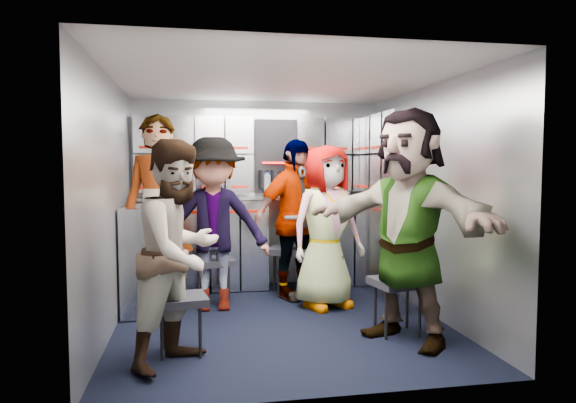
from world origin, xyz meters
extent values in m
plane|color=black|center=(0.00, 0.00, 0.00)|extent=(3.00, 3.00, 0.00)
cube|color=#8F959C|center=(0.00, 1.50, 1.05)|extent=(2.80, 0.04, 2.10)
cube|color=#8F959C|center=(-1.40, 0.00, 1.05)|extent=(0.04, 3.00, 2.10)
cube|color=#8F959C|center=(1.40, 0.00, 1.05)|extent=(0.04, 3.00, 2.10)
cube|color=silver|center=(0.00, 0.00, 2.10)|extent=(2.80, 3.00, 0.02)
cube|color=#969AA5|center=(0.00, 1.29, 0.49)|extent=(2.68, 0.38, 0.99)
cube|color=#969AA5|center=(-1.19, 0.56, 0.49)|extent=(0.38, 0.76, 0.99)
cube|color=silver|center=(0.00, 1.29, 1.01)|extent=(2.68, 0.42, 0.03)
cube|color=#969AA5|center=(0.00, 1.35, 1.49)|extent=(2.68, 0.28, 0.82)
cube|color=#969AA5|center=(1.25, 0.70, 1.49)|extent=(0.28, 1.00, 0.82)
cube|color=#969AA5|center=(1.25, 0.60, 0.50)|extent=(0.28, 1.20, 1.00)
cube|color=#971205|center=(0.00, 1.09, 0.88)|extent=(2.60, 0.02, 0.03)
cube|color=black|center=(-0.83, -0.62, 0.40)|extent=(0.41, 0.39, 0.06)
cylinder|color=black|center=(-0.97, -0.74, 0.19)|extent=(0.02, 0.02, 0.38)
cylinder|color=black|center=(-0.70, -0.74, 0.19)|extent=(0.02, 0.02, 0.38)
cylinder|color=black|center=(-0.97, -0.51, 0.19)|extent=(0.02, 0.02, 0.38)
cylinder|color=black|center=(-0.70, -0.51, 0.19)|extent=(0.02, 0.02, 0.38)
cube|color=black|center=(-0.56, 0.69, 0.42)|extent=(0.44, 0.42, 0.06)
cylinder|color=black|center=(-0.70, 0.57, 0.20)|extent=(0.02, 0.02, 0.40)
cylinder|color=black|center=(-0.41, 0.57, 0.20)|extent=(0.02, 0.02, 0.40)
cylinder|color=black|center=(-0.70, 0.81, 0.20)|extent=(0.02, 0.02, 0.40)
cylinder|color=black|center=(-0.41, 0.81, 0.20)|extent=(0.02, 0.02, 0.40)
cube|color=black|center=(0.52, 0.58, 0.47)|extent=(0.51, 0.50, 0.07)
cylinder|color=black|center=(0.36, 0.45, 0.22)|extent=(0.03, 0.03, 0.45)
cylinder|color=black|center=(0.67, 0.45, 0.22)|extent=(0.03, 0.03, 0.45)
cylinder|color=black|center=(0.36, 0.72, 0.22)|extent=(0.03, 0.03, 0.45)
cylinder|color=black|center=(0.67, 0.72, 0.22)|extent=(0.03, 0.03, 0.45)
cube|color=black|center=(0.28, 0.98, 0.47)|extent=(0.54, 0.52, 0.07)
cylinder|color=black|center=(0.12, 0.84, 0.22)|extent=(0.03, 0.03, 0.44)
cylinder|color=black|center=(0.43, 0.84, 0.22)|extent=(0.03, 0.03, 0.44)
cylinder|color=black|center=(0.12, 1.11, 0.22)|extent=(0.03, 0.03, 0.44)
cylinder|color=black|center=(0.43, 1.11, 0.22)|extent=(0.03, 0.03, 0.44)
cube|color=black|center=(0.88, -0.48, 0.42)|extent=(0.44, 0.43, 0.06)
cylinder|color=black|center=(0.74, -0.61, 0.20)|extent=(0.02, 0.02, 0.40)
cylinder|color=black|center=(1.03, -0.61, 0.20)|extent=(0.02, 0.02, 0.40)
cylinder|color=black|center=(0.74, -0.36, 0.20)|extent=(0.02, 0.02, 0.40)
cylinder|color=black|center=(1.03, -0.36, 0.20)|extent=(0.02, 0.02, 0.40)
imported|color=black|center=(-1.05, 0.47, 0.92)|extent=(0.76, 0.60, 1.84)
imported|color=black|center=(-0.83, -0.80, 0.77)|extent=(0.93, 0.95, 1.55)
imported|color=black|center=(-0.56, 0.51, 0.82)|extent=(1.09, 0.66, 1.63)
imported|color=black|center=(0.52, 0.40, 0.78)|extent=(0.88, 0.72, 1.56)
imported|color=black|center=(0.28, 0.80, 0.82)|extent=(1.04, 0.80, 1.64)
imported|color=black|center=(0.88, -0.66, 0.91)|extent=(1.35, 1.71, 1.82)
cylinder|color=white|center=(-0.73, 1.24, 1.16)|extent=(0.07, 0.07, 0.25)
cylinder|color=white|center=(0.06, 1.24, 1.15)|extent=(0.07, 0.07, 0.24)
cylinder|color=white|center=(0.33, 1.24, 1.15)|extent=(0.06, 0.06, 0.24)
cylinder|color=tan|center=(-1.09, 1.23, 1.07)|extent=(0.08, 0.08, 0.09)
cylinder|color=tan|center=(0.85, 1.23, 1.08)|extent=(0.08, 0.08, 0.10)
camera|label=1|loc=(-0.73, -4.35, 1.37)|focal=32.00mm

